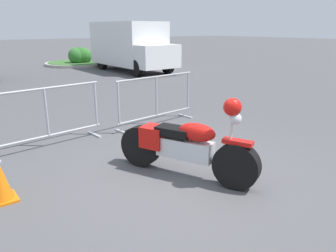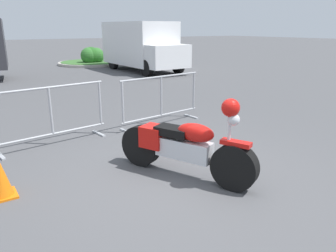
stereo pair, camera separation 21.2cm
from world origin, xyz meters
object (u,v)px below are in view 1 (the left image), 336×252
motorcycle (185,145)px  delivery_van (130,45)px  crowd_barrier_near (47,117)px  crowd_barrier_far (156,100)px

motorcycle → delivery_van: (5.46, 10.74, 0.78)m
motorcycle → crowd_barrier_near: motorcycle is taller
crowd_barrier_far → delivery_van: (4.28, 8.35, 0.69)m
delivery_van → crowd_barrier_near: bearing=-39.3°
crowd_barrier_near → motorcycle: bearing=-63.9°
crowd_barrier_far → delivery_van: bearing=62.8°
crowd_barrier_near → delivery_van: size_ratio=0.41×
motorcycle → delivery_van: delivery_van is taller
motorcycle → crowd_barrier_near: bearing=-177.2°
motorcycle → crowd_barrier_near: (-1.17, 2.39, 0.09)m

